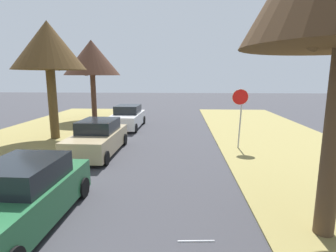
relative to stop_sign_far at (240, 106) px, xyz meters
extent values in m
cylinder|color=#9EA0A5|center=(0.00, -0.16, -1.02)|extent=(0.07, 0.41, 2.23)
cylinder|color=white|center=(0.00, 0.06, 0.41)|extent=(0.81, 0.18, 0.80)
cylinder|color=red|center=(0.00, 0.06, 0.41)|extent=(0.77, 0.19, 0.76)
cylinder|color=brown|center=(0.42, -7.38, -0.08)|extent=(0.44, 0.44, 4.11)
cylinder|color=brown|center=(0.05, -7.07, 2.61)|extent=(0.87, 1.00, 1.38)
cylinder|color=brown|center=(0.01, -7.45, 2.65)|extent=(0.37, 1.02, 1.46)
cylinder|color=brown|center=(0.15, -7.05, 2.41)|extent=(0.88, 0.80, 1.01)
cylinder|color=brown|center=(-10.22, 1.61, -0.18)|extent=(0.50, 0.50, 3.90)
cone|color=#453119|center=(-10.22, 1.61, 3.09)|extent=(3.95, 3.95, 2.63)
cylinder|color=brown|center=(-9.96, 1.20, 2.35)|extent=(1.09, 0.79, 1.30)
cylinder|color=brown|center=(-10.51, 1.08, 2.30)|extent=(1.29, 0.85, 1.22)
cylinder|color=#4F3428|center=(-10.11, 8.36, -0.31)|extent=(0.41, 0.41, 3.63)
cone|color=#3F271C|center=(-10.11, 8.36, 2.89)|extent=(4.46, 4.46, 2.77)
cylinder|color=#4F3428|center=(-10.22, 8.86, 2.11)|extent=(1.19, 0.44, 1.34)
cylinder|color=#4F3428|center=(-10.61, 8.15, 2.23)|extent=(0.63, 1.21, 1.56)
cylinder|color=#4F3428|center=(-9.85, 8.63, 1.98)|extent=(0.78, 0.75, 1.08)
cube|color=#28663D|center=(-6.70, -7.41, -1.59)|extent=(1.89, 4.43, 0.85)
cube|color=black|center=(-6.69, -7.19, -0.88)|extent=(1.64, 2.05, 0.56)
cylinder|color=black|center=(-5.80, -5.77, -1.88)|extent=(0.21, 0.60, 0.60)
cylinder|color=black|center=(-7.54, -5.74, -1.88)|extent=(0.21, 0.60, 0.60)
cube|color=tan|center=(-6.79, -1.20, -1.59)|extent=(1.89, 4.43, 0.85)
cube|color=black|center=(-6.79, -0.98, -0.88)|extent=(1.64, 2.05, 0.56)
cylinder|color=black|center=(-5.95, -2.87, -1.88)|extent=(0.21, 0.60, 0.60)
cylinder|color=black|center=(-7.69, -2.84, -1.88)|extent=(0.21, 0.60, 0.60)
cylinder|color=black|center=(-5.89, 0.43, -1.88)|extent=(0.21, 0.60, 0.60)
cylinder|color=black|center=(-7.63, 0.46, -1.88)|extent=(0.21, 0.60, 0.60)
cube|color=white|center=(-6.69, 5.22, -1.59)|extent=(1.89, 4.43, 0.85)
cube|color=black|center=(-6.68, 5.44, -0.88)|extent=(1.64, 2.05, 0.56)
cylinder|color=black|center=(-5.85, 3.55, -1.88)|extent=(0.21, 0.60, 0.60)
cylinder|color=black|center=(-7.59, 3.58, -1.88)|extent=(0.21, 0.60, 0.60)
cylinder|color=black|center=(-5.79, 6.85, -1.88)|extent=(0.21, 0.60, 0.60)
cylinder|color=black|center=(-7.53, 6.88, -1.88)|extent=(0.21, 0.60, 0.60)
cylinder|color=#9EA0A5|center=(-2.59, -9.20, -1.23)|extent=(0.60, 0.08, 0.04)
camera|label=1|loc=(-2.84, -13.10, 1.41)|focal=28.34mm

